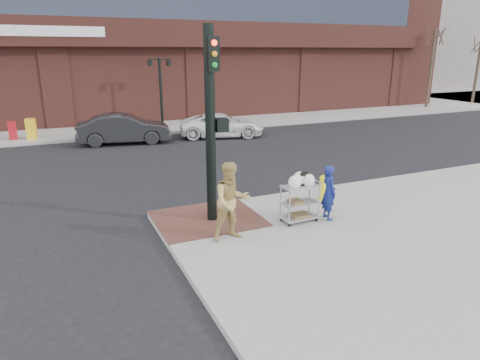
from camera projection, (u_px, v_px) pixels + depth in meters
name	position (u px, v px, depth m)	size (l,w,h in m)	color
ground	(241.00, 232.00, 11.11)	(220.00, 220.00, 0.00)	black
sidewalk_far	(224.00, 96.00, 43.93)	(65.00, 36.00, 0.15)	gray
brick_curb_ramp	(207.00, 218.00, 11.62)	(2.80, 2.40, 0.01)	#533027
filler_block	(396.00, 16.00, 57.34)	(14.00, 20.00, 18.00)	slate
bare_tree_a	(436.00, 27.00, 33.09)	(1.80, 1.80, 7.20)	#382B21
lamp_post	(161.00, 85.00, 25.11)	(1.32, 0.22, 4.00)	black
traffic_signal_pole	(211.00, 121.00, 10.78)	(0.61, 0.51, 5.00)	black
woman_blue	(329.00, 192.00, 11.41)	(0.55, 0.36, 1.50)	navy
pedestrian_tan	(231.00, 201.00, 10.11)	(0.93, 0.72, 1.91)	tan
sedan_dark	(124.00, 129.00, 21.55)	(1.60, 4.58, 1.51)	black
minivan_white	(222.00, 125.00, 23.29)	(2.10, 4.55, 1.27)	white
utility_cart	(300.00, 200.00, 11.27)	(0.99, 0.59, 1.34)	gray
fire_hydrant	(322.00, 187.00, 12.94)	(0.37, 0.26, 0.79)	#FFF215
newsbox_red	(13.00, 131.00, 21.81)	(0.39, 0.36, 0.93)	#A6131A
newsbox_yellow	(31.00, 129.00, 21.98)	(0.44, 0.40, 1.05)	yellow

